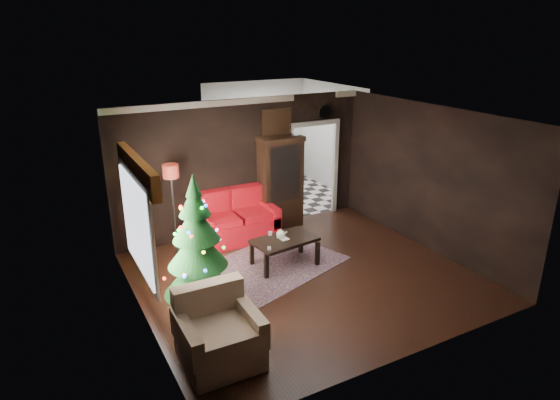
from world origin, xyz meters
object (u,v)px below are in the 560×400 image
curio_cabinet (280,184)px  wall_clock (325,112)px  loveseat (236,217)px  teapot (280,234)px  kitchen_table (276,187)px  coffee_table (285,252)px  floor_lamp (174,213)px  armchair (219,331)px  christmas_tree (197,244)px

curio_cabinet → wall_clock: 1.88m
loveseat → teapot: (0.26, -1.44, 0.11)m
teapot → kitchen_table: size_ratio=0.24×
kitchen_table → curio_cabinet: bearing=-114.4°
curio_cabinet → wall_clock: (1.20, 0.18, 1.43)m
coffee_table → wall_clock: bearing=42.7°
floor_lamp → armchair: floor_lamp is taller
floor_lamp → coffee_table: 2.21m
teapot → kitchen_table: bearing=63.4°
wall_clock → coffee_table: bearing=-137.3°
armchair → kitchen_table: 6.22m
coffee_table → teapot: size_ratio=6.23×
coffee_table → christmas_tree: bearing=-162.4°
loveseat → teapot: 1.46m
teapot → kitchen_table: 3.46m
christmas_tree → teapot: size_ratio=11.35×
armchair → coffee_table: bearing=44.8°
coffee_table → teapot: 0.35m
floor_lamp → coffee_table: (1.59, -1.43, -0.56)m
teapot → kitchen_table: kitchen_table is taller
floor_lamp → kitchen_table: (3.07, 1.70, -0.45)m
floor_lamp → armchair: size_ratio=1.84×
kitchen_table → armchair: bearing=-124.6°
curio_cabinet → armchair: bearing=-128.1°
teapot → coffee_table: bearing=-34.3°
armchair → teapot: bearing=46.3°
armchair → teapot: (1.99, 2.03, 0.15)m
christmas_tree → kitchen_table: 5.01m
armchair → teapot: armchair is taller
armchair → loveseat: bearing=64.1°
curio_cabinet → coffee_table: size_ratio=1.67×
christmas_tree → armchair: bearing=-99.2°
floor_lamp → teapot: floor_lamp is taller
floor_lamp → kitchen_table: 3.54m
armchair → kitchen_table: bearing=56.1°
christmas_tree → loveseat: bearing=53.8°
floor_lamp → curio_cabinet: bearing=6.3°
armchair → coffee_table: armchair is taller
floor_lamp → kitchen_table: size_ratio=2.51×
loveseat → wall_clock: wall_clock is taller
floor_lamp → teapot: bearing=-42.3°
floor_lamp → christmas_tree: (-0.23, -2.01, 0.22)m
wall_clock → christmas_tree: bearing=-147.5°
floor_lamp → christmas_tree: christmas_tree is taller
christmas_tree → teapot: bearing=19.4°
loveseat → coffee_table: bearing=-77.9°
christmas_tree → coffee_table: christmas_tree is taller
teapot → floor_lamp: bearing=137.7°
christmas_tree → teapot: christmas_tree is taller
loveseat → curio_cabinet: bearing=10.8°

